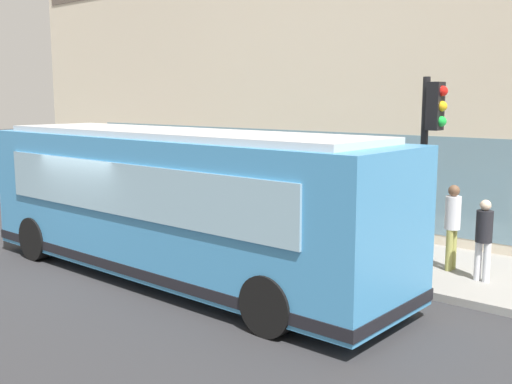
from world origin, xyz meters
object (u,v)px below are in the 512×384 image
Objects in this scene: pedestrian_walking_along_curb at (453,221)px; pedestrian_near_building_entrance at (311,197)px; fire_hydrant at (177,216)px; traffic_light_near_corner at (430,141)px; newspaper_vending_box at (116,193)px; pedestrian_near_hydrant at (484,235)px; city_bus_nearside at (176,205)px.

pedestrian_near_building_entrance is at bearing 73.44° from pedestrian_walking_along_curb.
traffic_light_near_corner is at bearing -91.04° from fire_hydrant.
pedestrian_near_building_entrance reaches higher than newspaper_vending_box.
pedestrian_near_building_entrance is 0.97× the size of pedestrian_near_hydrant.
fire_hydrant is at bearing 97.44° from pedestrian_walking_along_curb.
pedestrian_walking_along_curb is 2.00× the size of newspaper_vending_box.
city_bus_nearside is 6.41× the size of pedestrian_near_building_entrance.
pedestrian_near_building_entrance is 4.70m from pedestrian_walking_along_curb.
pedestrian_walking_along_curb is at bearing 64.92° from pedestrian_near_hydrant.
fire_hydrant is 0.41× the size of pedestrian_walking_along_curb.
fire_hydrant is 8.20m from pedestrian_near_hydrant.
pedestrian_near_hydrant is at bearing -85.83° from fire_hydrant.
city_bus_nearside is 6.13m from pedestrian_near_hydrant.
city_bus_nearside is at bearing -118.20° from newspaper_vending_box.
fire_hydrant is 4.15m from newspaper_vending_box.
traffic_light_near_corner is 7.68m from fire_hydrant.
newspaper_vending_box is at bearing 88.04° from pedestrian_near_hydrant.
pedestrian_near_hydrant reaches higher than pedestrian_near_building_entrance.
fire_hydrant is at bearing 128.70° from pedestrian_near_building_entrance.
city_bus_nearside is 5.18m from traffic_light_near_corner.
newspaper_vending_box is at bearing 100.58° from pedestrian_near_building_entrance.
city_bus_nearside is 4.28m from fire_hydrant.
newspaper_vending_box is at bearing 89.75° from pedestrian_walking_along_curb.
traffic_light_near_corner is at bearing -57.81° from city_bus_nearside.
traffic_light_near_corner is 11.61m from newspaper_vending_box.
traffic_light_near_corner reaches higher than fire_hydrant.
pedestrian_walking_along_curb is (0.96, -7.37, 0.68)m from fire_hydrant.
traffic_light_near_corner is 2.15m from pedestrian_near_hydrant.
pedestrian_near_building_entrance reaches higher than fire_hydrant.
pedestrian_near_building_entrance is at bearing 2.23° from city_bus_nearside.
city_bus_nearside is at bearing -132.29° from fire_hydrant.
city_bus_nearside is 8.11m from newspaper_vending_box.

